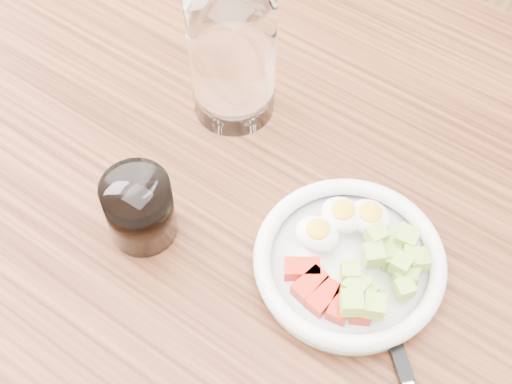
# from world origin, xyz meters

# --- Properties ---
(dining_table) EXTENTS (1.50, 0.90, 0.77)m
(dining_table) POSITION_xyz_m (0.00, 0.00, 0.67)
(dining_table) COLOR brown
(dining_table) RESTS_ON ground
(bowl) EXTENTS (0.20, 0.20, 0.05)m
(bowl) POSITION_xyz_m (0.11, 0.00, 0.79)
(bowl) COLOR white
(bowl) RESTS_ON dining_table
(fork) EXTENTS (0.16, 0.16, 0.01)m
(fork) POSITION_xyz_m (0.20, -0.05, 0.77)
(fork) COLOR black
(fork) RESTS_ON dining_table
(water_glass) EXTENTS (0.10, 0.10, 0.17)m
(water_glass) POSITION_xyz_m (-0.11, 0.11, 0.86)
(water_glass) COLOR white
(water_glass) RESTS_ON dining_table
(coffee_glass) EXTENTS (0.07, 0.07, 0.08)m
(coffee_glass) POSITION_xyz_m (-0.09, -0.08, 0.81)
(coffee_glass) COLOR white
(coffee_glass) RESTS_ON dining_table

